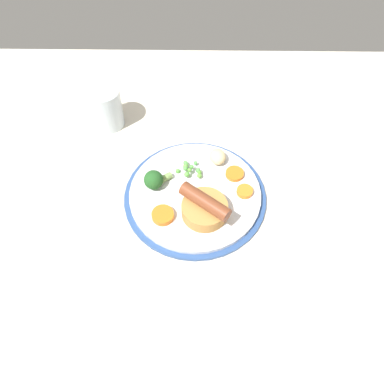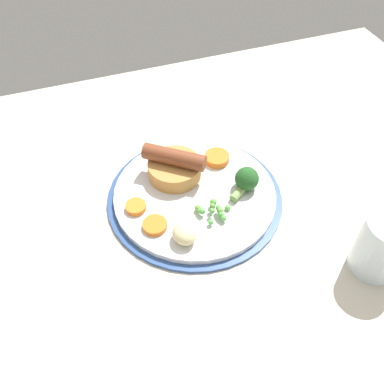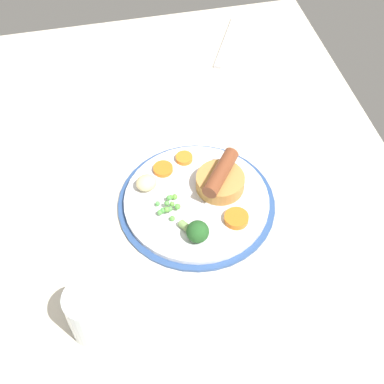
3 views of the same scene
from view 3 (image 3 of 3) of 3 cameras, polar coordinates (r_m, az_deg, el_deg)
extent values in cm
cube|color=beige|center=(89.39, -1.69, -2.28)|extent=(110.00, 80.00, 3.00)
cylinder|color=#2D4C84|center=(88.38, 0.49, -1.24)|extent=(25.96, 25.96, 0.50)
cylinder|color=silver|center=(88.02, 0.49, -1.07)|extent=(23.88, 23.88, 1.40)
cylinder|color=#BC8442|center=(88.26, 3.02, 1.06)|extent=(8.03, 8.03, 2.49)
cylinder|color=#472614|center=(87.42, 3.05, 1.52)|extent=(6.43, 6.43, 0.30)
cylinder|color=brown|center=(86.37, 3.09, 2.11)|extent=(8.95, 7.66, 2.46)
sphere|color=#5CB645|center=(85.37, -1.53, -1.56)|extent=(0.99, 0.99, 0.99)
sphere|color=#58AA4B|center=(85.12, -3.46, -2.20)|extent=(0.86, 0.86, 0.86)
sphere|color=#5CAA38|center=(86.87, -2.29, -0.54)|extent=(0.76, 0.76, 0.76)
sphere|color=#63A744|center=(84.95, -2.71, -1.88)|extent=(0.97, 0.97, 0.97)
sphere|color=#63A83C|center=(87.09, -1.60, -0.47)|extent=(0.91, 0.91, 0.91)
sphere|color=#51AA49|center=(85.10, -3.12, -1.97)|extent=(0.87, 0.87, 0.87)
sphere|color=#53A348|center=(86.56, -2.48, -0.63)|extent=(0.88, 0.88, 0.88)
sphere|color=#53B94D|center=(86.39, -3.71, -1.16)|extent=(0.77, 0.77, 0.77)
sphere|color=#59A94B|center=(85.53, -2.72, -1.21)|extent=(0.79, 0.79, 0.79)
sphere|color=#63A640|center=(85.37, -2.14, -1.30)|extent=(0.82, 0.82, 0.82)
sphere|color=#57A24B|center=(85.00, -2.37, -1.82)|extent=(0.84, 0.84, 0.84)
sphere|color=#5BAD42|center=(84.68, -2.11, -2.84)|extent=(0.85, 0.85, 0.85)
sphere|color=#235623|center=(81.55, 0.61, -4.25)|extent=(3.55, 3.55, 3.55)
cylinder|color=#7A9E56|center=(83.41, -0.60, -3.78)|extent=(2.85, 2.50, 1.24)
ellipsoid|color=beige|center=(88.37, -4.90, 0.98)|extent=(3.69, 4.01, 2.48)
cylinder|color=orange|center=(92.79, -0.85, 3.63)|extent=(3.33, 3.33, 0.82)
cylinder|color=orange|center=(84.78, 4.75, -2.82)|extent=(5.50, 5.50, 1.09)
cylinder|color=orange|center=(91.29, -3.11, 2.47)|extent=(3.57, 3.57, 0.76)
cube|color=silver|center=(120.57, 3.73, 15.67)|extent=(16.71, 9.72, 0.60)
cylinder|color=silver|center=(74.70, -10.74, -12.57)|extent=(6.41, 6.41, 8.73)
camera|label=1|loc=(0.78, 45.04, 36.07)|focal=40.00mm
camera|label=2|loc=(0.75, -36.98, 25.40)|focal=40.00mm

